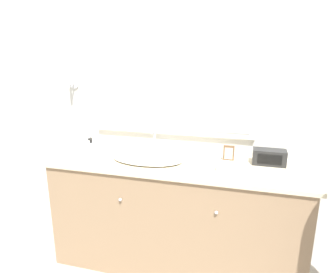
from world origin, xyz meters
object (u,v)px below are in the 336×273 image
at_px(soap_bottle, 92,151).
at_px(picture_frame, 229,153).
at_px(sink_basin, 148,158).
at_px(appliance_box, 269,157).

bearing_deg(soap_bottle, picture_frame, 13.83).
xyz_separation_m(soap_bottle, picture_frame, (1.04, 0.26, -0.01)).
relative_size(sink_basin, soap_bottle, 3.06).
height_order(sink_basin, picture_frame, sink_basin).
bearing_deg(picture_frame, appliance_box, 0.73).
xyz_separation_m(appliance_box, picture_frame, (-0.30, -0.00, 0.01)).
height_order(sink_basin, appliance_box, sink_basin).
relative_size(sink_basin, appliance_box, 2.30).
relative_size(soap_bottle, appliance_box, 0.75).
height_order(sink_basin, soap_bottle, sink_basin).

